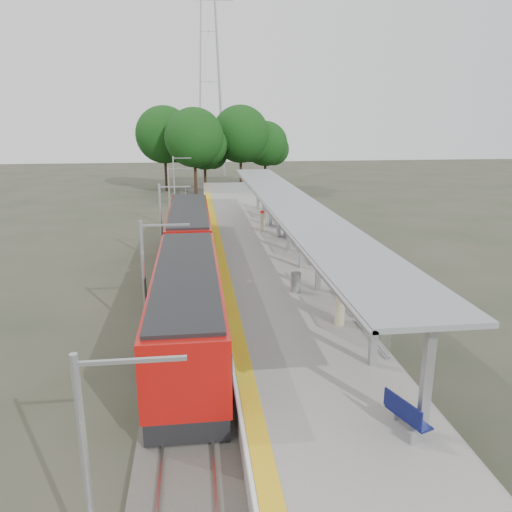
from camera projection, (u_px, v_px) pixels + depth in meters
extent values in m
plane|color=#474438|center=(331.00, 426.00, 15.84)|extent=(200.00, 200.00, 0.00)
cube|color=#59544C|center=(190.00, 258.00, 34.40)|extent=(3.00, 70.00, 0.24)
cube|color=gray|center=(255.00, 251.00, 34.83)|extent=(6.00, 50.00, 1.00)
cube|color=yellow|center=(218.00, 245.00, 34.39)|extent=(0.60, 50.00, 0.02)
cube|color=#9EA0A5|center=(229.00, 188.00, 58.40)|extent=(6.00, 0.10, 1.20)
cube|color=black|center=(189.00, 336.00, 20.83)|extent=(2.50, 13.50, 0.70)
cube|color=#AE100C|center=(187.00, 300.00, 20.41)|extent=(2.65, 13.50, 2.50)
cube|color=black|center=(187.00, 299.00, 20.39)|extent=(2.72, 12.96, 1.20)
cube|color=black|center=(186.00, 270.00, 20.06)|extent=(2.40, 12.82, 0.15)
cube|color=#0C597B|center=(221.00, 302.00, 20.61)|extent=(0.04, 1.30, 2.00)
cylinder|color=black|center=(188.00, 405.00, 16.39)|extent=(2.20, 0.70, 0.70)
cube|color=black|center=(190.00, 251.00, 34.32)|extent=(2.50, 13.50, 0.70)
cube|color=#AE100C|center=(189.00, 228.00, 33.89)|extent=(2.65, 13.50, 2.50)
cube|color=black|center=(189.00, 227.00, 33.88)|extent=(2.72, 12.96, 1.20)
cube|color=black|center=(189.00, 209.00, 33.54)|extent=(2.40, 12.83, 0.15)
cube|color=#0C597B|center=(209.00, 229.00, 34.09)|extent=(0.04, 1.30, 2.00)
cylinder|color=black|center=(190.00, 275.00, 29.88)|extent=(2.20, 0.70, 0.70)
cube|color=black|center=(189.00, 259.00, 27.22)|extent=(2.30, 0.80, 2.40)
cube|color=#9EA0A5|center=(427.00, 376.00, 13.43)|extent=(0.25, 0.25, 3.50)
cube|color=#9EA0A5|center=(375.00, 319.00, 17.25)|extent=(0.25, 0.25, 3.50)
cube|color=#9EA0A5|center=(342.00, 282.00, 21.08)|extent=(0.25, 0.25, 3.50)
cube|color=#9EA0A5|center=(319.00, 257.00, 24.90)|extent=(0.25, 0.25, 3.50)
cube|color=#9EA0A5|center=(302.00, 239.00, 28.73)|extent=(0.25, 0.25, 3.50)
cube|color=#9EA0A5|center=(289.00, 224.00, 32.55)|extent=(0.25, 0.25, 3.50)
cube|color=#9EA0A5|center=(279.00, 213.00, 36.38)|extent=(0.25, 0.25, 3.50)
cube|color=#9EA0A5|center=(271.00, 204.00, 40.21)|extent=(0.25, 0.25, 3.50)
cube|color=#9EA0A5|center=(264.00, 197.00, 44.03)|extent=(0.25, 0.25, 3.50)
cube|color=#9EA0A5|center=(258.00, 190.00, 47.86)|extent=(0.25, 0.25, 3.50)
cube|color=gray|center=(289.00, 202.00, 30.11)|extent=(3.20, 38.00, 0.16)
cylinder|color=#9EA0A5|center=(264.00, 203.00, 29.94)|extent=(0.24, 38.00, 0.24)
cube|color=silver|center=(373.00, 311.00, 19.39)|extent=(0.05, 3.70, 2.20)
cube|color=silver|center=(343.00, 279.00, 23.22)|extent=(0.05, 3.70, 2.20)
cube|color=silver|center=(306.00, 239.00, 30.87)|extent=(0.05, 3.70, 2.20)
cube|color=silver|center=(293.00, 226.00, 34.70)|extent=(0.05, 3.70, 2.20)
cube|color=silver|center=(275.00, 207.00, 42.35)|extent=(0.05, 3.70, 2.20)
cube|color=silver|center=(268.00, 199.00, 46.17)|extent=(0.05, 3.70, 2.20)
cylinder|color=#382316|center=(166.00, 172.00, 66.65)|extent=(0.36, 0.36, 4.91)
sphere|color=#154914|center=(164.00, 135.00, 65.34)|extent=(7.46, 7.46, 7.46)
cylinder|color=#382316|center=(195.00, 177.00, 62.26)|extent=(0.36, 0.36, 4.77)
sphere|color=#154914|center=(194.00, 138.00, 60.99)|extent=(7.25, 7.25, 7.25)
cylinder|color=#382316|center=(205.00, 176.00, 67.76)|extent=(0.36, 0.36, 3.66)
sphere|color=#154914|center=(204.00, 149.00, 66.78)|extent=(5.56, 5.56, 5.56)
cylinder|color=#382316|center=(241.00, 172.00, 67.06)|extent=(0.36, 0.36, 4.95)
sphere|color=#154914|center=(241.00, 134.00, 65.74)|extent=(7.52, 7.52, 7.52)
cylinder|color=#382316|center=(265.00, 173.00, 69.85)|extent=(0.36, 0.36, 4.04)
sphere|color=#154914|center=(265.00, 144.00, 68.77)|extent=(6.14, 6.14, 6.14)
cylinder|color=#9EA0A5|center=(87.00, 482.00, 9.59)|extent=(0.16, 0.16, 5.40)
cube|color=#9EA0A5|center=(131.00, 361.00, 9.04)|extent=(2.00, 0.08, 0.08)
cylinder|color=#9EA0A5|center=(144.00, 284.00, 21.07)|extent=(0.16, 0.16, 5.40)
cube|color=#9EA0A5|center=(165.00, 225.00, 20.52)|extent=(2.00, 0.08, 0.08)
cylinder|color=#9EA0A5|center=(161.00, 225.00, 32.54)|extent=(0.16, 0.16, 5.40)
cube|color=#9EA0A5|center=(175.00, 187.00, 31.99)|extent=(2.00, 0.08, 0.08)
cylinder|color=#9EA0A5|center=(169.00, 197.00, 44.02)|extent=(0.16, 0.16, 5.40)
cube|color=#9EA0A5|center=(180.00, 169.00, 43.47)|extent=(2.00, 0.08, 0.08)
cylinder|color=#9EA0A5|center=(174.00, 181.00, 55.50)|extent=(0.16, 0.16, 5.40)
cube|color=#9EA0A5|center=(182.00, 158.00, 54.95)|extent=(2.00, 0.08, 0.08)
cube|color=#101551|center=(408.00, 417.00, 13.84)|extent=(0.90, 1.52, 0.06)
cube|color=#101551|center=(402.00, 408.00, 13.74)|extent=(0.54, 1.40, 0.54)
cube|color=#9EA0A5|center=(417.00, 437.00, 13.35)|extent=(0.39, 0.18, 0.43)
cube|color=#9EA0A5|center=(399.00, 412.00, 14.46)|extent=(0.39, 0.18, 0.43)
cube|color=#101551|center=(288.00, 232.00, 36.31)|extent=(0.60, 1.61, 0.06)
cube|color=#101551|center=(285.00, 227.00, 36.20)|extent=(0.19, 1.58, 0.58)
cube|color=#9EA0A5|center=(289.00, 237.00, 35.77)|extent=(0.42, 0.10, 0.46)
cube|color=#9EA0A5|center=(286.00, 233.00, 36.98)|extent=(0.42, 0.10, 0.46)
cube|color=#101551|center=(281.00, 222.00, 39.76)|extent=(0.82, 1.54, 0.06)
cube|color=#101551|center=(278.00, 219.00, 39.66)|extent=(0.45, 1.44, 0.54)
cube|color=#9EA0A5|center=(282.00, 226.00, 39.26)|extent=(0.40, 0.16, 0.43)
cube|color=#9EA0A5|center=(280.00, 223.00, 40.39)|extent=(0.40, 0.16, 0.43)
cylinder|color=beige|center=(340.00, 307.00, 20.93)|extent=(0.42, 0.42, 1.58)
cube|color=red|center=(341.00, 286.00, 20.68)|extent=(0.37, 0.10, 0.26)
cylinder|color=beige|center=(262.00, 222.00, 38.49)|extent=(0.36, 0.36, 1.35)
cube|color=red|center=(262.00, 212.00, 38.27)|extent=(0.32, 0.07, 0.23)
cylinder|color=#9EA0A5|center=(296.00, 282.00, 24.99)|extent=(0.66, 0.66, 1.01)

